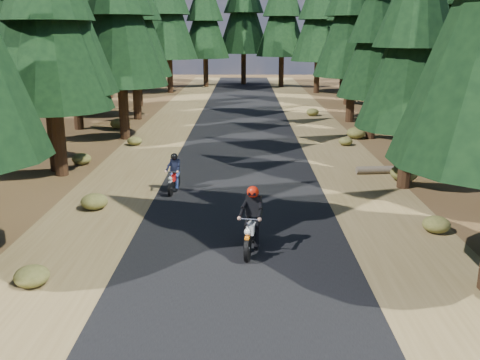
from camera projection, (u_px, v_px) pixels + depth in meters
name	position (u px, v px, depth m)	size (l,w,h in m)	color
ground	(240.00, 230.00, 15.63)	(120.00, 120.00, 0.00)	#412A17
road	(241.00, 183.00, 20.45)	(6.00, 100.00, 0.01)	black
shoulder_l	(121.00, 183.00, 20.49)	(3.20, 100.00, 0.01)	brown
shoulder_r	(361.00, 184.00, 20.41)	(3.20, 100.00, 0.01)	brown
log_near	(428.00, 169.00, 21.96)	(0.32, 0.32, 6.05)	#4C4233
understory_shrubs	(268.00, 162.00, 22.62)	(14.80, 32.55, 0.64)	#474C1E
rider_lead	(252.00, 231.00, 13.93)	(0.91, 2.02, 1.74)	silver
rider_follow	(174.00, 179.00, 19.21)	(0.65, 1.61, 1.40)	#A20F0A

